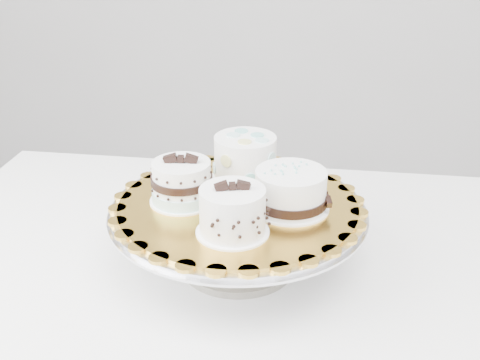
# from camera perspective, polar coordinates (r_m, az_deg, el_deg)

# --- Properties ---
(table) EXTENTS (1.28, 0.85, 0.75)m
(table) POSITION_cam_1_polar(r_m,az_deg,el_deg) (1.02, 2.90, -12.04)
(table) COLOR white
(table) RESTS_ON floor
(cake_stand) EXTENTS (0.40, 0.40, 0.11)m
(cake_stand) POSITION_cam_1_polar(r_m,az_deg,el_deg) (0.96, -0.19, -4.31)
(cake_stand) COLOR gray
(cake_stand) RESTS_ON table
(cake_board) EXTENTS (0.44, 0.44, 0.01)m
(cake_board) POSITION_cam_1_polar(r_m,az_deg,el_deg) (0.94, -0.20, -2.34)
(cake_board) COLOR gold
(cake_board) RESTS_ON cake_stand
(cake_swirl) EXTENTS (0.11, 0.11, 0.08)m
(cake_swirl) POSITION_cam_1_polar(r_m,az_deg,el_deg) (0.84, -0.72, -3.10)
(cake_swirl) COLOR white
(cake_swirl) RESTS_ON cake_board
(cake_banded) EXTENTS (0.10, 0.10, 0.08)m
(cake_banded) POSITION_cam_1_polar(r_m,az_deg,el_deg) (0.93, -5.53, -0.33)
(cake_banded) COLOR white
(cake_banded) RESTS_ON cake_board
(cake_dots) EXTENTS (0.13, 0.13, 0.08)m
(cake_dots) POSITION_cam_1_polar(r_m,az_deg,el_deg) (1.00, 0.49, 2.11)
(cake_dots) COLOR white
(cake_dots) RESTS_ON cake_board
(cake_ribbon) EXTENTS (0.13, 0.13, 0.07)m
(cake_ribbon) POSITION_cam_1_polar(r_m,az_deg,el_deg) (0.91, 4.89, -1.08)
(cake_ribbon) COLOR white
(cake_ribbon) RESTS_ON cake_board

